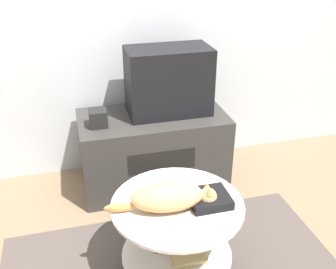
# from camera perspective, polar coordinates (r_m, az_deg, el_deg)

# --- Properties ---
(wall_back) EXTENTS (8.00, 0.05, 2.60)m
(wall_back) POSITION_cam_1_polar(r_m,az_deg,el_deg) (2.91, -6.32, 18.82)
(wall_back) COLOR silver
(wall_back) RESTS_ON ground_plane
(tv_stand) EXTENTS (1.05, 0.54, 0.56)m
(tv_stand) POSITION_cam_1_polar(r_m,az_deg,el_deg) (2.93, -2.16, -2.21)
(tv_stand) COLOR #33302D
(tv_stand) RESTS_ON ground_plane
(tv) EXTENTS (0.58, 0.32, 0.47)m
(tv) POSITION_cam_1_polar(r_m,az_deg,el_deg) (2.77, 0.08, 7.75)
(tv) COLOR black
(tv) RESTS_ON tv_stand
(speaker) EXTENTS (0.12, 0.12, 0.12)m
(speaker) POSITION_cam_1_polar(r_m,az_deg,el_deg) (2.67, -10.10, 2.36)
(speaker) COLOR black
(speaker) RESTS_ON tv_stand
(coffee_table) EXTENTS (0.70, 0.70, 0.45)m
(coffee_table) POSITION_cam_1_polar(r_m,az_deg,el_deg) (2.17, 1.38, -13.56)
(coffee_table) COLOR #B2B2B7
(coffee_table) RESTS_ON rug
(dvd_box) EXTENTS (0.21, 0.19, 0.05)m
(dvd_box) POSITION_cam_1_polar(r_m,az_deg,el_deg) (2.07, 5.99, -9.24)
(dvd_box) COLOR black
(dvd_box) RESTS_ON coffee_table
(cat) EXTENTS (0.58, 0.22, 0.14)m
(cat) POSITION_cam_1_polar(r_m,az_deg,el_deg) (2.00, 0.23, -9.04)
(cat) COLOR tan
(cat) RESTS_ON coffee_table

